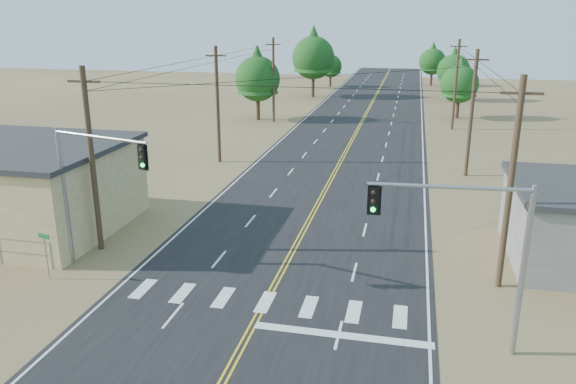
# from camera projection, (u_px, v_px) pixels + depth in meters

# --- Properties ---
(road) EXTENTS (15.00, 200.00, 0.02)m
(road) POSITION_uv_depth(u_px,v_px,m) (334.00, 174.00, 45.86)
(road) COLOR black
(road) RESTS_ON ground
(utility_pole_left_near) EXTENTS (1.80, 0.30, 10.00)m
(utility_pole_left_near) POSITION_uv_depth(u_px,v_px,m) (92.00, 159.00, 29.73)
(utility_pole_left_near) COLOR #4C3826
(utility_pole_left_near) RESTS_ON ground
(utility_pole_left_mid) EXTENTS (1.80, 0.30, 10.00)m
(utility_pole_left_mid) POSITION_uv_depth(u_px,v_px,m) (218.00, 104.00, 48.36)
(utility_pole_left_mid) COLOR #4C3826
(utility_pole_left_mid) RESTS_ON ground
(utility_pole_left_far) EXTENTS (1.80, 0.30, 10.00)m
(utility_pole_left_far) POSITION_uv_depth(u_px,v_px,m) (273.00, 80.00, 66.99)
(utility_pole_left_far) COLOR #4C3826
(utility_pole_left_far) RESTS_ON ground
(utility_pole_right_near) EXTENTS (1.80, 0.30, 10.00)m
(utility_pole_right_near) POSITION_uv_depth(u_px,v_px,m) (511.00, 184.00, 25.39)
(utility_pole_right_near) COLOR #4C3826
(utility_pole_right_near) RESTS_ON ground
(utility_pole_right_mid) EXTENTS (1.80, 0.30, 10.00)m
(utility_pole_right_mid) POSITION_uv_depth(u_px,v_px,m) (472.00, 113.00, 44.02)
(utility_pole_right_mid) COLOR #4C3826
(utility_pole_right_mid) RESTS_ON ground
(utility_pole_right_far) EXTENTS (1.80, 0.30, 10.00)m
(utility_pole_right_far) POSITION_uv_depth(u_px,v_px,m) (456.00, 84.00, 62.65)
(utility_pole_right_far) COLOR #4C3826
(utility_pole_right_far) RESTS_ON ground
(signal_mast_left) EXTENTS (5.67, 1.84, 7.19)m
(signal_mast_left) POSITION_uv_depth(u_px,v_px,m) (86.00, 178.00, 27.30)
(signal_mast_left) COLOR gray
(signal_mast_left) RESTS_ON ground
(signal_mast_right) EXTENTS (5.88, 0.78, 6.75)m
(signal_mast_right) POSITION_uv_depth(u_px,v_px,m) (478.00, 240.00, 20.39)
(signal_mast_right) COLOR gray
(signal_mast_right) RESTS_ON ground
(street_sign) EXTENTS (0.69, 0.19, 2.38)m
(street_sign) POSITION_uv_depth(u_px,v_px,m) (46.00, 249.00, 27.17)
(street_sign) COLOR gray
(street_sign) RESTS_ON ground
(tree_left_near) EXTENTS (5.51, 5.51, 9.18)m
(tree_left_near) POSITION_uv_depth(u_px,v_px,m) (258.00, 74.00, 68.40)
(tree_left_near) COLOR #3F2D1E
(tree_left_near) RESTS_ON ground
(tree_left_mid) EXTENTS (6.66, 6.66, 11.10)m
(tree_left_mid) POSITION_uv_depth(u_px,v_px,m) (313.00, 53.00, 87.82)
(tree_left_mid) COLOR #3F2D1E
(tree_left_mid) RESTS_ON ground
(tree_left_far) EXTENTS (4.04, 4.04, 6.74)m
(tree_left_far) POSITION_uv_depth(u_px,v_px,m) (331.00, 64.00, 101.41)
(tree_left_far) COLOR #3F2D1E
(tree_left_far) RESTS_ON ground
(tree_right_near) EXTENTS (4.68, 4.68, 7.80)m
(tree_right_near) POSITION_uv_depth(u_px,v_px,m) (460.00, 80.00, 69.64)
(tree_right_near) COLOR #3F2D1E
(tree_right_near) RESTS_ON ground
(tree_right_mid) EXTENTS (4.89, 4.89, 8.16)m
(tree_right_mid) POSITION_uv_depth(u_px,v_px,m) (454.00, 67.00, 84.50)
(tree_right_mid) COLOR #3F2D1E
(tree_right_mid) RESTS_ON ground
(tree_right_far) EXTENTS (4.79, 4.79, 7.99)m
(tree_right_far) POSITION_uv_depth(u_px,v_px,m) (433.00, 59.00, 102.73)
(tree_right_far) COLOR #3F2D1E
(tree_right_far) RESTS_ON ground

